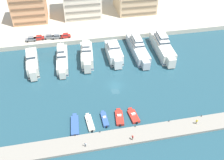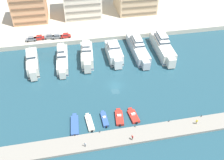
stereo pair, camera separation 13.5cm
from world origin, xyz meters
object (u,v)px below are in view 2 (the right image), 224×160
(motorboat_blue_far_left, at_px, (75,125))
(motorboat_blue_mid_left, at_px, (104,119))
(motorboat_red_center_left, at_px, (119,117))
(car_grey_far_left, at_px, (31,39))
(pedestrian_far_side, at_px, (85,144))
(yacht_ivory_far_left, at_px, (32,62))
(motorboat_cream_left, at_px, (90,123))
(car_red_left, at_px, (39,37))
(motorboat_red_center, at_px, (133,116))
(yacht_white_center_left, at_px, (114,53))
(yacht_ivory_center_right, at_px, (162,46))
(car_grey_center_left, at_px, (57,36))
(car_grey_mid_left, at_px, (49,36))
(pedestrian_mid_deck, at_px, (197,121))
(pedestrian_near_edge, at_px, (132,137))
(car_red_center, at_px, (66,35))
(yacht_ivory_mid_left, at_px, (87,55))
(yacht_silver_center, at_px, (138,48))
(yacht_ivory_left, at_px, (62,58))

(motorboat_blue_far_left, xyz_separation_m, motorboat_blue_mid_left, (8.23, 0.54, -0.02))
(motorboat_red_center_left, height_order, car_grey_far_left, car_grey_far_left)
(pedestrian_far_side, bearing_deg, yacht_ivory_far_left, 110.67)
(motorboat_cream_left, xyz_separation_m, motorboat_red_center_left, (8.34, 0.27, 0.03))
(motorboat_blue_mid_left, xyz_separation_m, car_red_left, (-18.55, 46.18, 2.43))
(car_grey_far_left, relative_size, pedestrian_far_side, 2.61)
(motorboat_red_center, distance_m, pedestrian_far_side, 16.46)
(car_grey_far_left, relative_size, car_red_left, 1.00)
(yacht_white_center_left, height_order, yacht_ivory_center_right, yacht_ivory_center_right)
(yacht_ivory_center_right, bearing_deg, motorboat_blue_mid_left, -132.23)
(motorboat_cream_left, bearing_deg, car_grey_center_left, 99.07)
(yacht_ivory_far_left, height_order, motorboat_blue_mid_left, yacht_ivory_far_left)
(car_grey_far_left, xyz_separation_m, car_grey_mid_left, (7.07, 0.67, 0.00))
(motorboat_red_center_left, bearing_deg, pedestrian_mid_deck, -18.45)
(car_grey_mid_left, xyz_separation_m, pedestrian_near_edge, (20.30, -54.88, -1.13))
(motorboat_red_center_left, bearing_deg, motorboat_blue_far_left, -178.21)
(car_red_center, height_order, pedestrian_mid_deck, car_red_center)
(motorboat_red_center_left, bearing_deg, car_grey_far_left, 119.39)
(yacht_ivory_mid_left, relative_size, motorboat_cream_left, 2.36)
(yacht_silver_center, relative_size, motorboat_red_center, 3.78)
(motorboat_cream_left, xyz_separation_m, pedestrian_near_edge, (9.85, -8.02, 1.32))
(car_grey_far_left, height_order, car_red_center, same)
(motorboat_red_center_left, height_order, pedestrian_far_side, pedestrian_far_side)
(motorboat_blue_far_left, xyz_separation_m, car_grey_center_left, (-3.34, 46.35, 2.40))
(yacht_ivory_far_left, height_order, motorboat_red_center, yacht_ivory_far_left)
(pedestrian_mid_deck, bearing_deg, pedestrian_near_edge, -174.63)
(car_red_left, relative_size, car_grey_center_left, 1.01)
(yacht_ivory_mid_left, xyz_separation_m, car_red_left, (-17.31, 16.32, 0.17))
(car_grey_far_left, xyz_separation_m, car_grey_center_left, (10.14, 0.05, 0.00))
(yacht_ivory_far_left, height_order, yacht_silver_center, yacht_silver_center)
(yacht_white_center_left, height_order, yacht_silver_center, yacht_silver_center)
(yacht_ivory_far_left, bearing_deg, yacht_white_center_left, 0.92)
(yacht_white_center_left, relative_size, yacht_ivory_center_right, 0.68)
(car_red_left, bearing_deg, motorboat_blue_mid_left, -68.12)
(motorboat_red_center, xyz_separation_m, car_grey_mid_left, (-22.79, 46.74, 2.46))
(car_red_left, xyz_separation_m, car_red_center, (10.53, -0.35, 0.00))
(motorboat_blue_far_left, relative_size, car_grey_mid_left, 1.92)
(motorboat_blue_far_left, distance_m, car_grey_center_left, 46.53)
(car_red_left, xyz_separation_m, car_grey_mid_left, (3.90, 0.25, 0.00))
(car_red_left, height_order, car_grey_mid_left, same)
(car_grey_center_left, bearing_deg, car_grey_far_left, -179.74)
(motorboat_blue_far_left, xyz_separation_m, motorboat_red_center, (16.38, 0.23, -0.06))
(pedestrian_near_edge, relative_size, pedestrian_mid_deck, 1.02)
(yacht_ivory_center_right, height_order, motorboat_cream_left, yacht_ivory_center_right)
(yacht_white_center_left, distance_m, car_red_center, 23.15)
(yacht_ivory_left, xyz_separation_m, motorboat_red_center_left, (14.25, -30.28, -1.82))
(yacht_ivory_mid_left, distance_m, motorboat_red_center_left, 30.57)
(yacht_ivory_center_right, bearing_deg, yacht_ivory_left, -179.25)
(car_grey_mid_left, height_order, pedestrian_far_side, car_grey_mid_left)
(motorboat_red_center_left, bearing_deg, car_red_left, 116.10)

